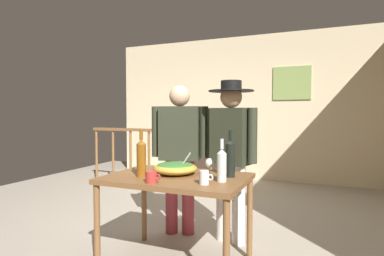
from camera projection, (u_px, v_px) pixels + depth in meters
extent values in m
plane|color=#9E9384|center=(181.00, 226.00, 3.58)|extent=(7.54, 7.54, 0.00)
cube|color=beige|center=(243.00, 108.00, 6.18)|extent=(5.39, 0.10, 2.78)
cube|color=#859C53|center=(292.00, 83.00, 5.75)|extent=(0.67, 0.03, 0.61)
cylinder|color=brown|center=(97.00, 156.00, 5.89)|extent=(0.04, 0.04, 0.97)
cylinder|color=brown|center=(113.00, 157.00, 5.74)|extent=(0.04, 0.04, 0.97)
cylinder|color=brown|center=(131.00, 158.00, 5.59)|extent=(0.04, 0.04, 0.97)
cylinder|color=brown|center=(149.00, 159.00, 5.44)|extent=(0.04, 0.04, 0.97)
cylinder|color=brown|center=(168.00, 161.00, 5.30)|extent=(0.04, 0.04, 0.97)
cylinder|color=brown|center=(189.00, 162.00, 5.15)|extent=(0.04, 0.04, 0.97)
cylinder|color=brown|center=(211.00, 163.00, 5.00)|extent=(0.04, 0.04, 0.97)
cylinder|color=brown|center=(234.00, 165.00, 4.86)|extent=(0.04, 0.04, 0.97)
cube|color=brown|center=(158.00, 130.00, 5.35)|extent=(2.73, 0.07, 0.05)
cube|color=brown|center=(234.00, 162.00, 4.86)|extent=(0.10, 0.10, 1.07)
cube|color=#38281E|center=(216.00, 166.00, 6.08)|extent=(0.90, 0.40, 0.53)
cube|color=black|center=(216.00, 152.00, 6.07)|extent=(0.20, 0.12, 0.02)
cylinder|color=black|center=(216.00, 149.00, 6.06)|extent=(0.03, 0.03, 0.08)
cube|color=black|center=(216.00, 140.00, 6.03)|extent=(0.52, 0.06, 0.29)
cube|color=black|center=(215.00, 140.00, 6.00)|extent=(0.48, 0.01, 0.26)
cube|color=brown|center=(177.00, 178.00, 2.61)|extent=(1.15, 0.79, 0.04)
cylinder|color=brown|center=(97.00, 229.00, 2.50)|extent=(0.05, 0.05, 0.72)
cylinder|color=brown|center=(226.00, 251.00, 2.09)|extent=(0.05, 0.05, 0.72)
cylinder|color=brown|center=(144.00, 205.00, 3.16)|extent=(0.05, 0.05, 0.72)
cylinder|color=brown|center=(250.00, 218.00, 2.74)|extent=(0.05, 0.05, 0.72)
ellipsoid|color=gold|center=(175.00, 168.00, 2.68)|extent=(0.38, 0.38, 0.10)
ellipsoid|color=#38702D|center=(175.00, 165.00, 2.68)|extent=(0.31, 0.31, 0.05)
cylinder|color=silver|center=(183.00, 163.00, 2.65)|extent=(0.14, 0.01, 0.19)
cylinder|color=silver|center=(210.00, 177.00, 2.56)|extent=(0.06, 0.06, 0.01)
cylinder|color=silver|center=(210.00, 172.00, 2.56)|extent=(0.01, 0.01, 0.08)
ellipsoid|color=silver|center=(210.00, 163.00, 2.56)|extent=(0.07, 0.07, 0.08)
cylinder|color=black|center=(230.00, 160.00, 2.56)|extent=(0.08, 0.08, 0.27)
cone|color=black|center=(230.00, 142.00, 2.55)|extent=(0.08, 0.08, 0.04)
cylinder|color=black|center=(230.00, 135.00, 2.55)|extent=(0.03, 0.03, 0.08)
cylinder|color=brown|center=(141.00, 160.00, 2.57)|extent=(0.08, 0.08, 0.27)
cone|color=brown|center=(141.00, 142.00, 2.56)|extent=(0.08, 0.08, 0.03)
cylinder|color=brown|center=(141.00, 135.00, 2.56)|extent=(0.03, 0.03, 0.09)
cylinder|color=silver|center=(222.00, 168.00, 2.38)|extent=(0.07, 0.07, 0.22)
cone|color=silver|center=(222.00, 151.00, 2.38)|extent=(0.07, 0.07, 0.03)
cylinder|color=silver|center=(222.00, 144.00, 2.37)|extent=(0.03, 0.03, 0.08)
cylinder|color=white|center=(204.00, 177.00, 2.29)|extent=(0.07, 0.07, 0.10)
torus|color=white|center=(210.00, 177.00, 2.27)|extent=(0.05, 0.01, 0.05)
cylinder|color=#B7332D|center=(151.00, 177.00, 2.35)|extent=(0.09, 0.09, 0.09)
torus|color=#B7332D|center=(158.00, 177.00, 2.33)|extent=(0.05, 0.01, 0.05)
cylinder|color=#9E3842|center=(188.00, 197.00, 3.32)|extent=(0.13, 0.13, 0.79)
cylinder|color=#9E3842|center=(172.00, 196.00, 3.35)|extent=(0.13, 0.13, 0.79)
cube|color=#2D3323|center=(180.00, 133.00, 3.30)|extent=(0.46, 0.32, 0.56)
cylinder|color=#2D3323|center=(204.00, 132.00, 3.26)|extent=(0.09, 0.09, 0.53)
cylinder|color=#2D3323|center=(156.00, 132.00, 3.34)|extent=(0.09, 0.09, 0.53)
sphere|color=#D8A884|center=(180.00, 96.00, 3.29)|extent=(0.22, 0.22, 0.22)
cylinder|color=beige|center=(239.00, 204.00, 3.06)|extent=(0.13, 0.13, 0.78)
cylinder|color=beige|center=(223.00, 201.00, 3.17)|extent=(0.13, 0.13, 0.78)
cube|color=#2D3323|center=(231.00, 136.00, 3.09)|extent=(0.41, 0.30, 0.55)
cylinder|color=#2D3323|center=(252.00, 136.00, 2.95)|extent=(0.09, 0.09, 0.53)
cylinder|color=#2D3323|center=(211.00, 134.00, 3.23)|extent=(0.09, 0.09, 0.53)
sphere|color=#D8A884|center=(231.00, 97.00, 3.07)|extent=(0.21, 0.21, 0.21)
cylinder|color=black|center=(231.00, 91.00, 3.07)|extent=(0.44, 0.44, 0.01)
cylinder|color=black|center=(231.00, 86.00, 3.07)|extent=(0.20, 0.20, 0.10)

